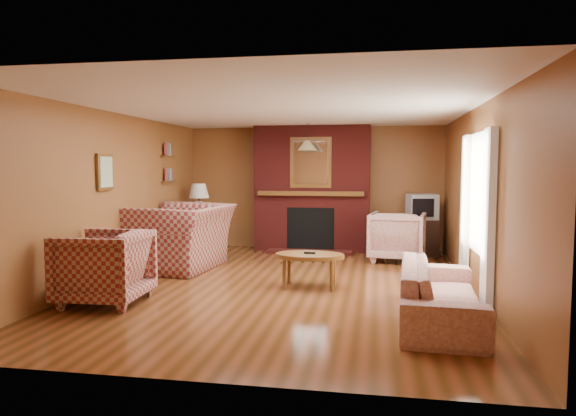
% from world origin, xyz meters
% --- Properties ---
extents(floor, '(6.50, 6.50, 0.00)m').
position_xyz_m(floor, '(0.00, 0.00, 0.00)').
color(floor, '#4C2B10').
rests_on(floor, ground).
extents(ceiling, '(6.50, 6.50, 0.00)m').
position_xyz_m(ceiling, '(0.00, 0.00, 2.40)').
color(ceiling, white).
rests_on(ceiling, wall_back).
extents(wall_back, '(6.50, 0.00, 6.50)m').
position_xyz_m(wall_back, '(0.00, 3.25, 1.20)').
color(wall_back, brown).
rests_on(wall_back, floor).
extents(wall_front, '(6.50, 0.00, 6.50)m').
position_xyz_m(wall_front, '(0.00, -3.25, 1.20)').
color(wall_front, brown).
rests_on(wall_front, floor).
extents(wall_left, '(0.00, 6.50, 6.50)m').
position_xyz_m(wall_left, '(-2.50, 0.00, 1.20)').
color(wall_left, brown).
rests_on(wall_left, floor).
extents(wall_right, '(0.00, 6.50, 6.50)m').
position_xyz_m(wall_right, '(2.50, 0.00, 1.20)').
color(wall_right, brown).
rests_on(wall_right, floor).
extents(fireplace, '(2.20, 0.82, 2.40)m').
position_xyz_m(fireplace, '(0.00, 2.98, 1.18)').
color(fireplace, '#581513').
rests_on(fireplace, floor).
extents(window_right, '(0.10, 1.85, 2.00)m').
position_xyz_m(window_right, '(2.45, -0.20, 1.13)').
color(window_right, silver).
rests_on(window_right, wall_right).
extents(bookshelf, '(0.09, 0.55, 0.71)m').
position_xyz_m(bookshelf, '(-2.44, 1.90, 1.67)').
color(bookshelf, brown).
rests_on(bookshelf, wall_left).
extents(botanical_print, '(0.05, 0.40, 0.50)m').
position_xyz_m(botanical_print, '(-2.47, -0.30, 1.55)').
color(botanical_print, brown).
rests_on(botanical_print, wall_left).
extents(pendant_light, '(0.36, 0.36, 0.48)m').
position_xyz_m(pendant_light, '(0.00, 2.30, 2.00)').
color(pendant_light, black).
rests_on(pendant_light, ceiling).
extents(plaid_loveseat, '(1.51, 1.68, 1.01)m').
position_xyz_m(plaid_loveseat, '(-1.85, 0.85, 0.51)').
color(plaid_loveseat, maroon).
rests_on(plaid_loveseat, floor).
extents(plaid_armchair, '(1.00, 0.97, 0.87)m').
position_xyz_m(plaid_armchair, '(-1.95, -1.30, 0.44)').
color(plaid_armchair, maroon).
rests_on(plaid_armchair, floor).
extents(floral_sofa, '(0.93, 2.10, 0.60)m').
position_xyz_m(floral_sofa, '(1.90, -1.33, 0.30)').
color(floral_sofa, beige).
rests_on(floral_sofa, floor).
extents(floral_armchair, '(1.03, 1.05, 0.85)m').
position_xyz_m(floral_armchair, '(1.59, 2.12, 0.43)').
color(floral_armchair, beige).
rests_on(floral_armchair, floor).
extents(coffee_table, '(0.93, 0.58, 0.48)m').
position_xyz_m(coffee_table, '(0.35, -0.10, 0.41)').
color(coffee_table, brown).
rests_on(coffee_table, floor).
extents(side_table, '(0.52, 0.52, 0.67)m').
position_xyz_m(side_table, '(-2.10, 2.45, 0.33)').
color(side_table, brown).
rests_on(side_table, floor).
extents(table_lamp, '(0.38, 0.38, 0.63)m').
position_xyz_m(table_lamp, '(-2.10, 2.45, 1.02)').
color(table_lamp, silver).
rests_on(table_lamp, side_table).
extents(tv_stand, '(0.62, 0.57, 0.66)m').
position_xyz_m(tv_stand, '(2.05, 2.80, 0.33)').
color(tv_stand, black).
rests_on(tv_stand, floor).
extents(crt_tv, '(0.58, 0.57, 0.46)m').
position_xyz_m(crt_tv, '(2.05, 2.79, 0.89)').
color(crt_tv, '#A3A5AA').
rests_on(crt_tv, tv_stand).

